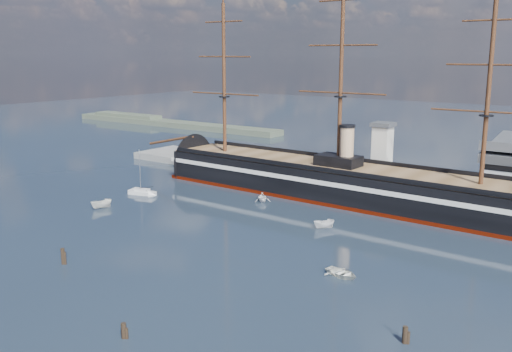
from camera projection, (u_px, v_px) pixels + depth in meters
The scene contains 13 objects.
ground at pixel (299, 219), 117.01m from camera, with size 600.00×600.00×0.00m, color #1D2633.
quay at pixel (412, 192), 139.61m from camera, with size 180.00×18.00×2.00m, color slate.
quay_tower at pixel (382, 152), 139.23m from camera, with size 5.00×5.00×15.00m.
shoreline at pixel (157, 122), 272.09m from camera, with size 120.00×10.00×4.00m.
warship at pixel (324, 179), 135.24m from camera, with size 113.08×18.53×53.94m.
sailboat at pixel (142, 192), 137.05m from camera, with size 7.18×3.72×11.02m.
motorboat_a at pixel (102, 208), 125.02m from camera, with size 5.87×2.15×2.35m, color white.
motorboat_c at pixel (324, 229), 110.70m from camera, with size 5.23×1.92×2.09m, color white.
motorboat_d at pixel (262, 202), 130.57m from camera, with size 6.68×2.90×2.45m, color white.
motorboat_e at pixel (342, 276), 86.94m from camera, with size 3.42×1.37×1.60m, color white.
piling_near_left at pixel (64, 264), 92.06m from camera, with size 0.64×0.64×3.39m, color black.
piling_near_mid at pixel (124, 338), 68.10m from camera, with size 0.64×0.64×2.64m, color black.
piling_far_right at pixel (404, 343), 66.93m from camera, with size 0.64×0.64×2.82m, color black.
Camera 1 is at (59.37, -55.99, 33.31)m, focal length 40.00 mm.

